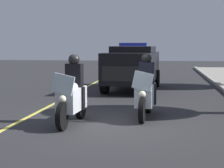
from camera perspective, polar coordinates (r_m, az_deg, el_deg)
ground_plane at (r=9.40m, az=-0.78°, el=-6.01°), size 80.00×80.00×0.00m
lane_stripe_center at (r=9.99m, az=-13.68°, el=-5.45°), size 48.00×0.12×0.01m
police_motorcycle_lead_left at (r=9.33m, az=-6.03°, el=-1.77°), size 2.14×0.60×1.72m
police_motorcycle_lead_right at (r=10.14m, az=5.09°, el=-1.17°), size 2.14×0.60×1.72m
police_suv at (r=16.50m, az=3.14°, el=2.80°), size 5.00×2.30×2.05m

